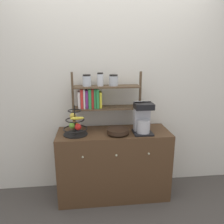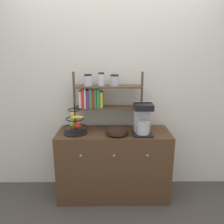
% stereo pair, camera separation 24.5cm
% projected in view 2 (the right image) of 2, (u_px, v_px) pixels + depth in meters
% --- Properties ---
extents(ground_plane, '(12.00, 12.00, 0.00)m').
position_uv_depth(ground_plane, '(114.00, 206.00, 2.50)').
color(ground_plane, '#47423D').
extents(wall_back, '(7.00, 0.05, 2.60)m').
position_uv_depth(wall_back, '(113.00, 87.00, 2.66)').
color(wall_back, silver).
rests_on(wall_back, ground_plane).
extents(sideboard, '(1.29, 0.49, 0.82)m').
position_uv_depth(sideboard, '(114.00, 164.00, 2.62)').
color(sideboard, '#4C331E').
rests_on(sideboard, ground_plane).
extents(coffee_maker, '(0.21, 0.22, 0.35)m').
position_uv_depth(coffee_maker, '(143.00, 119.00, 2.40)').
color(coffee_maker, black).
rests_on(coffee_maker, sideboard).
extents(fruit_stand, '(0.27, 0.27, 0.33)m').
position_uv_depth(fruit_stand, '(75.00, 124.00, 2.44)').
color(fruit_stand, black).
rests_on(fruit_stand, sideboard).
extents(wooden_bowl, '(0.24, 0.24, 0.06)m').
position_uv_depth(wooden_bowl, '(117.00, 131.00, 2.41)').
color(wooden_bowl, black).
rests_on(wooden_bowl, sideboard).
extents(shelf_hutch, '(0.80, 0.20, 0.67)m').
position_uv_depth(shelf_hutch, '(100.00, 94.00, 2.52)').
color(shelf_hutch, brown).
rests_on(shelf_hutch, sideboard).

